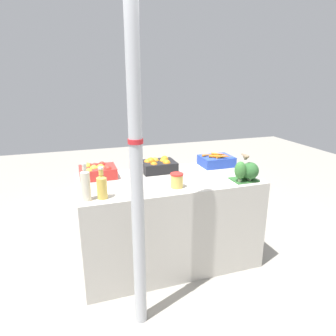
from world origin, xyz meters
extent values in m
plane|color=gray|center=(0.00, 0.00, 0.00)|extent=(10.00, 10.00, 0.00)
cube|color=#B7B2A8|center=(0.00, 0.00, 0.42)|extent=(1.61, 0.79, 0.84)
cylinder|color=#B7BABF|center=(-0.43, -0.66, 1.33)|extent=(0.09, 0.09, 2.67)
cylinder|color=red|center=(-0.43, -0.66, 1.35)|extent=(0.10, 0.10, 0.03)
cube|color=red|center=(-0.60, 0.23, 0.89)|extent=(0.32, 0.26, 0.10)
sphere|color=red|center=(-0.62, 0.26, 0.94)|extent=(0.07, 0.07, 0.07)
sphere|color=gold|center=(-0.68, 0.15, 0.93)|extent=(0.07, 0.07, 0.07)
sphere|color=red|center=(-0.52, 0.15, 0.94)|extent=(0.07, 0.07, 0.07)
sphere|color=gold|center=(-0.69, 0.29, 0.93)|extent=(0.08, 0.08, 0.08)
sphere|color=red|center=(-0.55, 0.31, 0.94)|extent=(0.07, 0.07, 0.07)
sphere|color=gold|center=(-0.69, 0.30, 0.94)|extent=(0.06, 0.06, 0.06)
sphere|color=gold|center=(-0.69, 0.32, 0.93)|extent=(0.08, 0.08, 0.08)
sphere|color=red|center=(-0.67, 0.30, 0.93)|extent=(0.06, 0.06, 0.06)
sphere|color=gold|center=(-0.63, 0.22, 0.93)|extent=(0.07, 0.07, 0.07)
sphere|color=gold|center=(-0.57, 0.23, 0.93)|extent=(0.08, 0.08, 0.08)
cube|color=black|center=(-0.02, 0.23, 0.89)|extent=(0.32, 0.26, 0.10)
sphere|color=orange|center=(0.03, 0.25, 0.93)|extent=(0.07, 0.07, 0.07)
sphere|color=orange|center=(0.06, 0.30, 0.93)|extent=(0.08, 0.08, 0.08)
sphere|color=orange|center=(-0.12, 0.27, 0.93)|extent=(0.08, 0.08, 0.08)
sphere|color=orange|center=(-0.08, 0.17, 0.93)|extent=(0.07, 0.07, 0.07)
sphere|color=orange|center=(-0.04, 0.28, 0.94)|extent=(0.07, 0.07, 0.07)
sphere|color=orange|center=(-0.09, 0.26, 0.94)|extent=(0.08, 0.08, 0.08)
sphere|color=orange|center=(0.04, 0.17, 0.93)|extent=(0.08, 0.08, 0.08)
cube|color=#2847B7|center=(0.60, 0.23, 0.89)|extent=(0.32, 0.26, 0.10)
cone|color=orange|center=(0.63, 0.16, 0.96)|extent=(0.16, 0.08, 0.03)
cone|color=orange|center=(0.53, 0.27, 0.96)|extent=(0.16, 0.04, 0.02)
cone|color=orange|center=(0.65, 0.16, 0.96)|extent=(0.13, 0.05, 0.02)
cone|color=orange|center=(0.61, 0.23, 0.95)|extent=(0.17, 0.09, 0.03)
cone|color=orange|center=(0.63, 0.16, 0.95)|extent=(0.13, 0.04, 0.03)
cone|color=orange|center=(0.58, 0.19, 0.96)|extent=(0.14, 0.07, 0.03)
cone|color=orange|center=(0.64, 0.13, 0.96)|extent=(0.15, 0.08, 0.03)
cone|color=orange|center=(0.63, 0.23, 0.96)|extent=(0.16, 0.08, 0.03)
cone|color=orange|center=(0.66, 0.24, 0.95)|extent=(0.15, 0.06, 0.03)
cube|color=#2D602D|center=(0.63, -0.25, 0.85)|extent=(0.22, 0.18, 0.01)
ellipsoid|color=#427F3D|center=(0.66, -0.25, 0.91)|extent=(0.13, 0.13, 0.12)
cylinder|color=#B2C693|center=(0.66, -0.25, 0.86)|extent=(0.03, 0.03, 0.02)
ellipsoid|color=#387033|center=(0.56, -0.29, 0.95)|extent=(0.10, 0.10, 0.15)
cylinder|color=#B2C693|center=(0.56, -0.29, 0.86)|extent=(0.03, 0.03, 0.02)
ellipsoid|color=#2D602D|center=(0.66, -0.29, 0.94)|extent=(0.15, 0.15, 0.15)
cylinder|color=#B2C693|center=(0.66, -0.29, 0.86)|extent=(0.03, 0.03, 0.02)
cylinder|color=beige|center=(-0.73, -0.28, 0.95)|extent=(0.07, 0.07, 0.22)
cone|color=beige|center=(-0.73, -0.28, 1.07)|extent=(0.07, 0.07, 0.02)
cylinder|color=beige|center=(-0.73, -0.28, 1.10)|extent=(0.03, 0.03, 0.04)
cylinder|color=silver|center=(-0.73, -0.28, 1.12)|extent=(0.04, 0.04, 0.01)
cylinder|color=gold|center=(-0.62, -0.28, 0.92)|extent=(0.08, 0.08, 0.16)
cone|color=gold|center=(-0.62, -0.28, 1.02)|extent=(0.08, 0.08, 0.02)
cylinder|color=gold|center=(-0.62, -0.28, 1.05)|extent=(0.04, 0.04, 0.05)
cylinder|color=silver|center=(-0.62, -0.28, 1.08)|extent=(0.04, 0.04, 0.01)
cylinder|color=#DBBC56|center=(0.00, -0.23, 0.90)|extent=(0.10, 0.10, 0.11)
cylinder|color=red|center=(0.00, -0.23, 0.96)|extent=(0.11, 0.11, 0.01)
cube|color=#4C3D2D|center=(0.63, -0.25, 1.03)|extent=(0.02, 0.02, 0.01)
ellipsoid|color=#7A664C|center=(0.63, -0.25, 1.06)|extent=(0.04, 0.08, 0.04)
sphere|color=#897556|center=(0.63, -0.29, 1.07)|extent=(0.03, 0.03, 0.03)
cone|color=#4C3D28|center=(0.63, -0.30, 1.07)|extent=(0.01, 0.01, 0.01)
cube|color=#7A664C|center=(0.64, -0.19, 1.06)|extent=(0.02, 0.04, 0.01)
camera|label=1|loc=(-0.80, -2.44, 1.73)|focal=32.00mm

